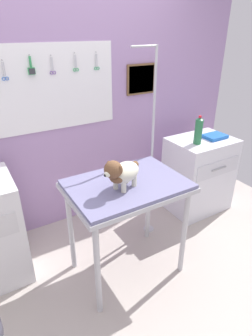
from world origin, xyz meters
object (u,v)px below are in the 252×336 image
object	(u,v)px
grooming_arm	(151,157)
soda_bottle	(198,131)
cabinet_right	(198,174)
grooming_table	(127,193)
dog	(121,172)

from	to	relation	value
grooming_arm	soda_bottle	size ratio (longest dim) A/B	6.19
cabinet_right	grooming_arm	bearing A→B (deg)	-173.67
grooming_table	soda_bottle	xyz separation A→B (m)	(1.07, 0.36, 0.21)
grooming_arm	cabinet_right	distance (m)	0.86
grooming_table	soda_bottle	bearing A→B (deg)	18.84
grooming_arm	soda_bottle	distance (m)	0.62
grooming_arm	cabinet_right	bearing A→B (deg)	6.33
grooming_arm	cabinet_right	size ratio (longest dim) A/B	2.12
cabinet_right	soda_bottle	size ratio (longest dim) A/B	2.92
grooming_table	cabinet_right	bearing A→B (deg)	19.29
dog	soda_bottle	xyz separation A→B (m)	(1.15, 0.43, -0.02)
dog	cabinet_right	distance (m)	1.50
cabinet_right	soda_bottle	world-z (taller)	soda_bottle
grooming_table	grooming_arm	world-z (taller)	grooming_arm
grooming_table	soda_bottle	distance (m)	1.15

